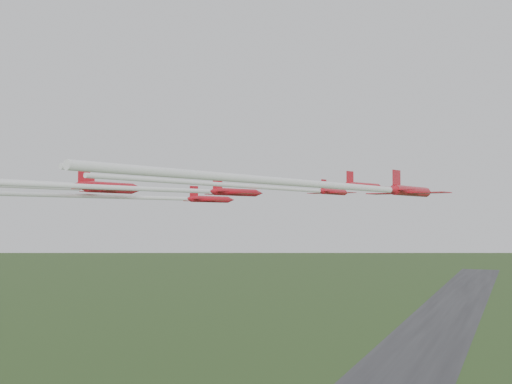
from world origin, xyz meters
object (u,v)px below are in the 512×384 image
at_px(jet_lead, 285,189).
at_px(jet_row3_mid, 140,189).
at_px(jet_row2_left, 162,198).
at_px(jet_row3_left, 4,185).
at_px(jet_row4_left, 50,184).
at_px(jet_row2_right, 307,183).
at_px(jet_row3_right, 362,187).

bearing_deg(jet_lead, jet_row3_mid, -103.40).
height_order(jet_row2_left, jet_row3_left, jet_row3_left).
height_order(jet_row2_left, jet_row4_left, jet_row4_left).
xyz_separation_m(jet_row2_left, jet_row3_left, (-14.96, -16.21, 1.47)).
distance_m(jet_lead, jet_row2_right, 14.12).
relative_size(jet_row2_left, jet_row3_left, 0.66).
distance_m(jet_row3_left, jet_row4_left, 12.66).
distance_m(jet_lead, jet_row4_left, 32.15).
height_order(jet_row2_right, jet_row4_left, jet_row4_left).
height_order(jet_lead, jet_row3_mid, jet_lead).
bearing_deg(jet_lead, jet_row4_left, -121.14).
height_order(jet_row2_left, jet_row2_right, jet_row2_right).
distance_m(jet_row2_right, jet_row4_left, 31.35).
height_order(jet_row2_right, jet_row3_right, jet_row2_right).
bearing_deg(jet_lead, jet_row2_right, -47.14).
bearing_deg(jet_row3_right, jet_row4_left, -172.58).
bearing_deg(jet_row2_right, jet_row2_left, 177.92).
bearing_deg(jet_row4_left, jet_row2_left, 94.08).
xyz_separation_m(jet_lead, jet_row4_left, (-22.03, -23.41, 0.03)).
height_order(jet_row3_right, jet_row4_left, jet_row4_left).
relative_size(jet_row2_right, jet_row3_left, 0.74).
bearing_deg(jet_row3_mid, jet_row3_right, 6.42).
height_order(jet_row2_left, jet_row3_mid, jet_row3_mid).
xyz_separation_m(jet_row2_left, jet_row3_right, (36.36, -25.61, -0.14)).
relative_size(jet_lead, jet_row2_left, 1.24).
bearing_deg(jet_row2_right, jet_lead, 138.98).
bearing_deg(jet_row4_left, jet_lead, 59.53).
bearing_deg(jet_row3_right, jet_lead, 136.14).
xyz_separation_m(jet_row3_left, jet_row3_mid, (23.48, -2.88, -0.97)).
xyz_separation_m(jet_row3_left, jet_row4_left, (11.75, -4.71, -0.26)).
relative_size(jet_row3_left, jet_row4_left, 1.49).
relative_size(jet_row2_left, jet_row3_mid, 0.77).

